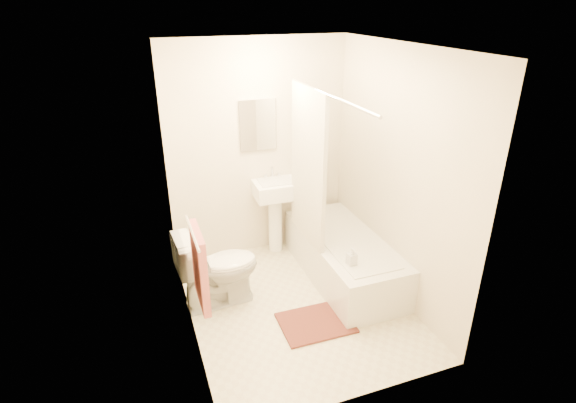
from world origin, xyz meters
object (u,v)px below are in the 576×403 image
object	(u,v)px
sink	(276,214)
bathtub	(343,257)
soap_bottle	(352,257)
toilet	(218,268)
bath_mat	(316,323)

from	to	relation	value
sink	bathtub	bearing A→B (deg)	-55.62
bathtub	soap_bottle	bearing A→B (deg)	-109.50
toilet	bathtub	world-z (taller)	toilet
bathtub	toilet	bearing A→B (deg)	179.46
toilet	sink	xyz separation A→B (m)	(0.84, 0.75, 0.10)
bath_mat	soap_bottle	distance (m)	0.69
toilet	soap_bottle	size ratio (longest dim) A/B	4.34
toilet	soap_bottle	xyz separation A→B (m)	(1.16, -0.50, 0.17)
toilet	sink	bearing A→B (deg)	-52.41
bathtub	bath_mat	distance (m)	0.88
sink	bath_mat	world-z (taller)	sink
sink	bath_mat	size ratio (longest dim) A/B	1.48
soap_bottle	toilet	bearing A→B (deg)	156.80
toilet	bath_mat	world-z (taller)	toilet
toilet	bathtub	bearing A→B (deg)	-94.67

